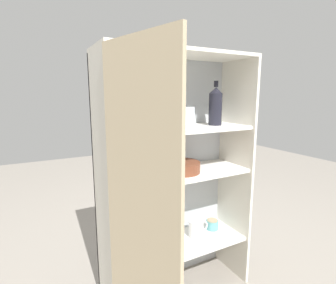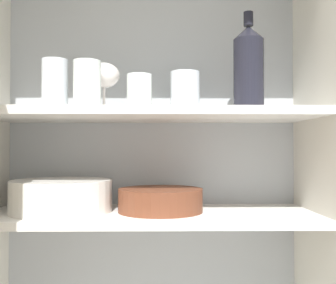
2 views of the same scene
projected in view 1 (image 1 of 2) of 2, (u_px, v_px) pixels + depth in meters
name	position (u px, v px, depth m)	size (l,w,h in m)	color
cupboard_back_panel	(165.00, 175.00, 1.61)	(0.86, 0.02, 1.38)	#B2B7BC
cupboard_side_left	(103.00, 195.00, 1.29)	(0.02, 0.32, 1.38)	silver
cupboard_side_right	(234.00, 172.00, 1.68)	(0.02, 0.32, 1.38)	silver
cupboard_top_panel	(178.00, 53.00, 1.36)	(0.86, 0.32, 0.02)	silver
shelf_board_lower	(177.00, 245.00, 1.55)	(0.83, 0.29, 0.02)	white
shelf_board_middle	(177.00, 174.00, 1.47)	(0.83, 0.29, 0.02)	white
shelf_board_upper	(178.00, 129.00, 1.43)	(0.83, 0.29, 0.02)	white
cupboard_door	(141.00, 225.00, 0.99)	(0.13, 0.42, 1.38)	tan
tumbler_glass_0	(138.00, 118.00, 1.28)	(0.06, 0.06, 0.13)	white
tumbler_glass_1	(173.00, 119.00, 1.41)	(0.06, 0.06, 0.09)	white
tumbler_glass_2	(188.00, 116.00, 1.49)	(0.08, 0.08, 0.11)	white
tumbler_glass_3	(158.00, 119.00, 1.29)	(0.07, 0.07, 0.11)	white
wine_glass_0	(157.00, 112.00, 1.36)	(0.08, 0.08, 0.13)	silver
wine_bottle	(215.00, 106.00, 1.52)	(0.08, 0.08, 0.25)	black
plate_stack_white	(140.00, 171.00, 1.36)	(0.25, 0.25, 0.08)	white
mixing_bowl_large	(181.00, 167.00, 1.48)	(0.21, 0.21, 0.06)	brown
coffee_mug_primary	(196.00, 229.00, 1.62)	(0.13, 0.09, 0.10)	white
storage_jar	(212.00, 224.00, 1.72)	(0.08, 0.08, 0.06)	#5BA3A8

